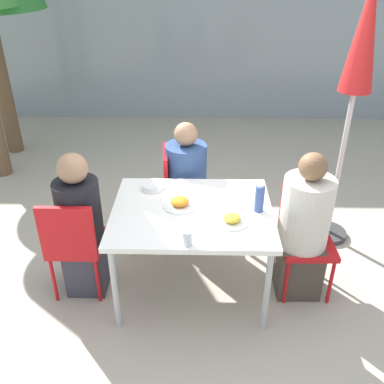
% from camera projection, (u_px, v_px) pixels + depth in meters
% --- Properties ---
extents(ground_plane, '(24.00, 24.00, 0.00)m').
position_uv_depth(ground_plane, '(192.00, 287.00, 3.51)').
color(ground_plane, '#B2A893').
extents(building_facade, '(10.00, 0.20, 3.00)m').
position_uv_depth(building_facade, '(198.00, 19.00, 6.34)').
color(building_facade, '#89999E').
rests_on(building_facade, ground).
extents(dining_table, '(1.18, 0.96, 0.75)m').
position_uv_depth(dining_table, '(192.00, 217.00, 3.17)').
color(dining_table, white).
rests_on(dining_table, ground).
extents(chair_left, '(0.40, 0.40, 0.87)m').
position_uv_depth(chair_left, '(73.00, 241.00, 3.20)').
color(chair_left, red).
rests_on(chair_left, ground).
extents(person_left, '(0.33, 0.33, 1.19)m').
position_uv_depth(person_left, '(82.00, 229.00, 3.24)').
color(person_left, '#383842').
rests_on(person_left, ground).
extents(chair_right, '(0.41, 0.41, 0.87)m').
position_uv_depth(chair_right, '(306.00, 230.00, 3.32)').
color(chair_right, red).
rests_on(chair_right, ground).
extents(person_right, '(0.37, 0.37, 1.20)m').
position_uv_depth(person_right, '(303.00, 231.00, 3.23)').
color(person_right, '#473D33').
rests_on(person_right, ground).
extents(chair_far, '(0.44, 0.44, 0.87)m').
position_uv_depth(chair_far, '(177.00, 187.00, 3.93)').
color(chair_far, red).
rests_on(chair_far, ground).
extents(person_far, '(0.37, 0.37, 1.15)m').
position_uv_depth(person_far, '(186.00, 187.00, 3.88)').
color(person_far, '#383842').
rests_on(person_far, ground).
extents(closed_umbrella, '(0.36, 0.36, 2.34)m').
position_uv_depth(closed_umbrella, '(361.00, 57.00, 3.30)').
color(closed_umbrella, '#333333').
rests_on(closed_umbrella, ground).
extents(plate_0, '(0.23, 0.23, 0.06)m').
position_uv_depth(plate_0, '(232.00, 220.00, 2.98)').
color(plate_0, white).
rests_on(plate_0, dining_table).
extents(plate_1, '(0.25, 0.25, 0.07)m').
position_uv_depth(plate_1, '(180.00, 203.00, 3.17)').
color(plate_1, white).
rests_on(plate_1, dining_table).
extents(bottle, '(0.07, 0.07, 0.22)m').
position_uv_depth(bottle, '(259.00, 198.00, 3.08)').
color(bottle, '#334C8E').
rests_on(bottle, dining_table).
extents(drinking_cup, '(0.07, 0.07, 0.10)m').
position_uv_depth(drinking_cup, '(187.00, 238.00, 2.75)').
color(drinking_cup, silver).
rests_on(drinking_cup, dining_table).
extents(salad_bowl, '(0.18, 0.18, 0.05)m').
position_uv_depth(salad_bowl, '(153.00, 186.00, 3.39)').
color(salad_bowl, white).
rests_on(salad_bowl, dining_table).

